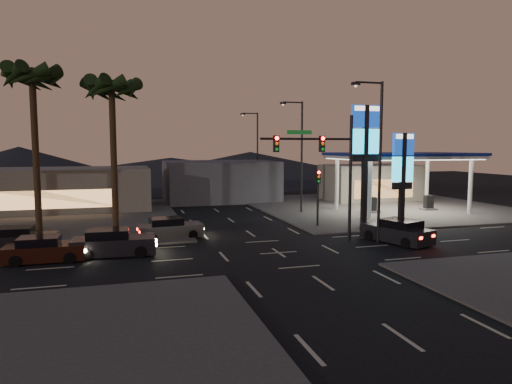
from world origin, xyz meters
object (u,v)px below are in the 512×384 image
object	(u,v)px
pylon_sign_short	(403,166)
car_lane_a_front	(113,243)
gas_station	(402,157)
car_lane_b_front	(170,229)
car_lane_a_mid	(44,250)
traffic_signal_mast	(326,160)
car_lane_b_mid	(18,239)
pylon_sign_tall	(365,142)
suv_station	(397,232)

from	to	relation	value
pylon_sign_short	car_lane_a_front	xyz separation A→B (m)	(-20.05, -2.52, -3.96)
gas_station	car_lane_b_front	world-z (taller)	gas_station
car_lane_a_mid	car_lane_b_front	distance (m)	8.17
traffic_signal_mast	car_lane_b_mid	size ratio (longest dim) A/B	1.88
pylon_sign_short	traffic_signal_mast	world-z (taller)	traffic_signal_mast
traffic_signal_mast	gas_station	bearing A→B (deg)	39.28
car_lane_b_front	car_lane_a_front	bearing A→B (deg)	-131.60
car_lane_a_mid	car_lane_b_mid	world-z (taller)	car_lane_b_mid
traffic_signal_mast	car_lane_a_mid	bearing A→B (deg)	-178.59
car_lane_a_mid	traffic_signal_mast	bearing A→B (deg)	1.41
car_lane_a_mid	pylon_sign_short	bearing A→B (deg)	7.06
car_lane_b_front	car_lane_b_mid	size ratio (longest dim) A/B	1.02
car_lane_b_front	gas_station	bearing A→B (deg)	15.80
car_lane_a_front	car_lane_b_mid	distance (m)	6.09
pylon_sign_tall	car_lane_a_front	world-z (taller)	pylon_sign_tall
gas_station	car_lane_a_mid	bearing A→B (deg)	-159.93
traffic_signal_mast	suv_station	distance (m)	6.44
pylon_sign_tall	car_lane_a_mid	xyz separation A→B (m)	(-21.00, -3.91, -5.77)
gas_station	suv_station	bearing A→B (deg)	-124.64
car_lane_a_mid	suv_station	size ratio (longest dim) A/B	0.86
pylon_sign_tall	car_lane_a_mid	size ratio (longest dim) A/B	2.17
pylon_sign_short	traffic_signal_mast	xyz separation A→B (m)	(-7.24, -2.51, 0.57)
pylon_sign_tall	pylon_sign_short	bearing A→B (deg)	-21.80
car_lane_b_front	suv_station	distance (m)	14.67
car_lane_b_front	car_lane_b_mid	bearing A→B (deg)	-173.61
car_lane_b_mid	suv_station	xyz separation A→B (m)	(22.49, -4.33, 0.06)
car_lane_a_front	car_lane_a_mid	bearing A→B (deg)	-173.59
gas_station	car_lane_a_mid	world-z (taller)	gas_station
traffic_signal_mast	car_lane_b_mid	bearing A→B (deg)	170.85
car_lane_a_front	suv_station	world-z (taller)	car_lane_a_front
gas_station	car_lane_b_mid	distance (m)	31.52
car_lane_b_front	car_lane_b_mid	xyz separation A→B (m)	(-8.82, -0.99, -0.00)
car_lane_a_mid	car_lane_b_mid	size ratio (longest dim) A/B	0.97
gas_station	car_lane_a_front	bearing A→B (deg)	-158.19
pylon_sign_short	car_lane_a_mid	distance (m)	24.02
pylon_sign_tall	car_lane_a_front	size ratio (longest dim) A/B	1.93
gas_station	car_lane_b_mid	size ratio (longest dim) A/B	2.86
pylon_sign_short	car_lane_b_front	xyz separation A→B (m)	(-16.56, 1.40, -4.02)
car_lane_b_front	suv_station	size ratio (longest dim) A/B	0.91
suv_station	pylon_sign_tall	bearing A→B (deg)	85.46
traffic_signal_mast	car_lane_b_front	xyz separation A→B (m)	(-9.32, 3.91, -4.59)
pylon_sign_tall	traffic_signal_mast	size ratio (longest dim) A/B	1.12
car_lane_b_front	car_lane_a_mid	bearing A→B (deg)	-148.16
pylon_sign_tall	suv_station	bearing A→B (deg)	-94.54
pylon_sign_short	car_lane_b_mid	bearing A→B (deg)	179.07
car_lane_a_front	car_lane_b_front	distance (m)	5.25
gas_station	traffic_signal_mast	bearing A→B (deg)	-140.72
gas_station	car_lane_b_mid	world-z (taller)	gas_station
pylon_sign_tall	car_lane_a_mid	world-z (taller)	pylon_sign_tall
car_lane_b_front	pylon_sign_short	bearing A→B (deg)	-4.83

